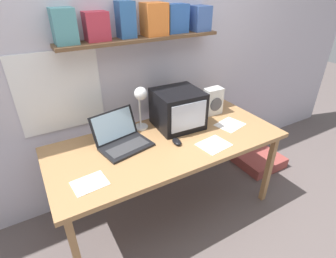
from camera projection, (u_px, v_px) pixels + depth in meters
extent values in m
plane|color=#615553|center=(168.00, 209.00, 2.38)|extent=(12.00, 12.00, 0.00)
cube|color=silver|center=(136.00, 52.00, 2.14)|extent=(5.60, 0.06, 2.60)
cube|color=white|center=(60.00, 92.00, 1.94)|extent=(0.61, 0.01, 0.60)
cube|color=brown|center=(142.00, 39.00, 1.99)|extent=(1.30, 0.18, 0.02)
cube|color=teal|center=(64.00, 26.00, 1.71)|extent=(0.15, 0.14, 0.23)
cube|color=#BD3143|center=(96.00, 26.00, 1.81)|extent=(0.16, 0.13, 0.19)
cube|color=#3064A6|center=(126.00, 20.00, 1.90)|extent=(0.12, 0.12, 0.25)
cube|color=orange|center=(154.00, 19.00, 1.99)|extent=(0.18, 0.15, 0.23)
cube|color=#3161B4|center=(176.00, 18.00, 2.09)|extent=(0.18, 0.12, 0.22)
cube|color=#4366AF|center=(200.00, 18.00, 2.18)|extent=(0.15, 0.15, 0.20)
cube|color=#A97A4C|center=(168.00, 142.00, 2.03)|extent=(1.80, 0.80, 0.03)
cube|color=#A97A4C|center=(77.00, 256.00, 1.59)|extent=(0.04, 0.05, 0.70)
cube|color=#A97A4C|center=(268.00, 169.00, 2.32)|extent=(0.04, 0.05, 0.70)
cube|color=#A97A4C|center=(57.00, 189.00, 2.10)|extent=(0.04, 0.05, 0.70)
cube|color=#A97A4C|center=(220.00, 135.00, 2.83)|extent=(0.04, 0.05, 0.70)
cube|color=black|center=(178.00, 109.00, 2.15)|extent=(0.39, 0.37, 0.31)
cube|color=silver|center=(189.00, 117.00, 2.01)|extent=(0.30, 0.02, 0.22)
cube|color=black|center=(127.00, 147.00, 1.92)|extent=(0.40, 0.30, 0.02)
cube|color=#38383A|center=(128.00, 147.00, 1.91)|extent=(0.32, 0.18, 0.00)
cube|color=black|center=(114.00, 126.00, 1.96)|extent=(0.37, 0.15, 0.22)
cube|color=#A4C4DA|center=(114.00, 126.00, 1.96)|extent=(0.33, 0.14, 0.20)
cylinder|color=white|center=(141.00, 127.00, 2.19)|extent=(0.12, 0.12, 0.01)
cylinder|color=white|center=(140.00, 109.00, 2.10)|extent=(0.02, 0.02, 0.31)
sphere|color=white|center=(141.00, 93.00, 1.98)|extent=(0.10, 0.10, 0.10)
cylinder|color=white|center=(205.00, 114.00, 2.28)|extent=(0.07, 0.07, 0.12)
cylinder|color=yellow|center=(204.00, 116.00, 2.29)|extent=(0.06, 0.06, 0.08)
cube|color=silver|center=(213.00, 101.00, 2.37)|extent=(0.17, 0.11, 0.24)
cylinder|color=#4C4C51|center=(216.00, 105.00, 2.33)|extent=(0.12, 0.01, 0.12)
ellipsoid|color=black|center=(177.00, 142.00, 1.97)|extent=(0.07, 0.11, 0.03)
cube|color=white|center=(90.00, 183.00, 1.59)|extent=(0.22, 0.18, 0.00)
cube|color=white|center=(214.00, 145.00, 1.96)|extent=(0.25, 0.21, 0.00)
cube|color=white|center=(230.00, 125.00, 2.23)|extent=(0.26, 0.23, 0.00)
cube|color=#9D443E|center=(257.00, 159.00, 2.95)|extent=(0.46, 0.46, 0.11)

